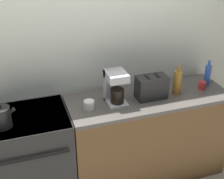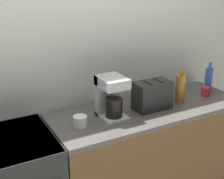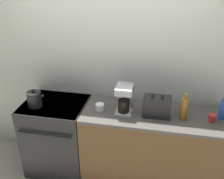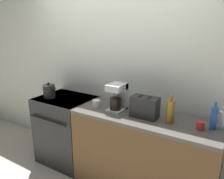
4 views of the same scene
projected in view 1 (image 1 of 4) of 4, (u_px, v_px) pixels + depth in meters
wall_back at (81, 54)px, 2.97m from camera, size 8.00×0.05×2.60m
stove at (31, 158)px, 2.88m from camera, size 0.72×0.64×0.93m
counter_block at (147, 136)px, 3.20m from camera, size 1.58×0.58×0.93m
kettle at (1, 117)px, 2.49m from camera, size 0.20×0.16×0.21m
toaster at (151, 87)px, 2.92m from camera, size 0.29×0.16×0.22m
coffee_maker at (115, 86)px, 2.83m from camera, size 0.18×0.23×0.31m
bottle_clear at (208, 73)px, 3.26m from camera, size 0.06×0.06×0.20m
bottle_amber at (178, 82)px, 2.99m from camera, size 0.08×0.08×0.29m
bottle_blue at (207, 75)px, 3.16m from camera, size 0.06×0.06×0.26m
cup_white at (89, 105)px, 2.77m from camera, size 0.09×0.09×0.08m
cup_red at (202, 85)px, 3.11m from camera, size 0.07×0.07×0.08m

